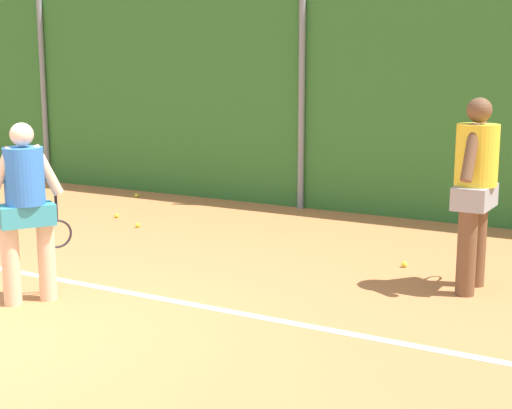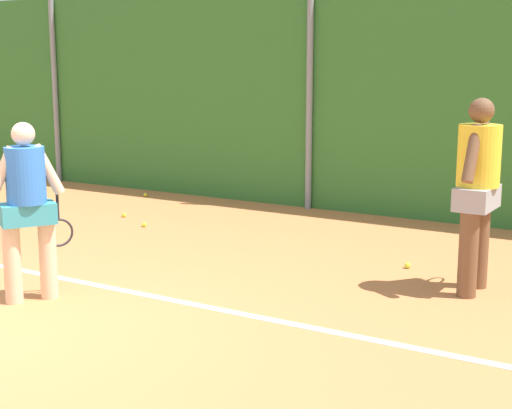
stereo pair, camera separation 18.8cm
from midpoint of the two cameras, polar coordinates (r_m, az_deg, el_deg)
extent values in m
plane|color=#C67542|center=(8.25, -10.88, -5.41)|extent=(28.52, 28.52, 0.00)
cube|color=#33702D|center=(11.81, 3.37, 8.02)|extent=(18.54, 0.25, 3.41)
cylinder|color=gray|center=(14.81, -16.12, 8.75)|extent=(0.10, 0.10, 3.71)
cylinder|color=gray|center=(11.65, 3.00, 8.71)|extent=(0.10, 0.10, 3.71)
cube|color=white|center=(7.97, -12.71, -6.04)|extent=(13.55, 0.10, 0.01)
cylinder|color=beige|center=(7.51, -18.68, -4.43)|extent=(0.17, 0.17, 0.75)
cylinder|color=beige|center=(7.57, -16.19, -4.17)|extent=(0.17, 0.17, 0.75)
cube|color=teal|center=(7.43, -17.64, -0.75)|extent=(0.52, 0.58, 0.20)
cylinder|color=blue|center=(7.37, -17.80, 2.06)|extent=(0.37, 0.37, 0.54)
sphere|color=beige|center=(7.32, -17.97, 5.05)|extent=(0.22, 0.22, 0.22)
cylinder|color=beige|center=(7.33, -19.42, 2.23)|extent=(0.21, 0.27, 0.51)
cylinder|color=beige|center=(7.41, -16.23, 2.50)|extent=(0.21, 0.27, 0.51)
cylinder|color=black|center=(7.53, -15.54, -0.15)|extent=(0.03, 0.03, 0.28)
torus|color=#26262B|center=(7.58, -15.44, -2.15)|extent=(0.17, 0.25, 0.28)
cylinder|color=brown|center=(7.65, 14.93, -3.58)|extent=(0.19, 0.19, 0.85)
cylinder|color=brown|center=(8.01, 15.67, -2.99)|extent=(0.19, 0.19, 0.85)
cube|color=#99999E|center=(7.72, 15.50, 0.58)|extent=(0.34, 0.57, 0.23)
cylinder|color=yellow|center=(7.66, 15.66, 3.62)|extent=(0.41, 0.41, 0.60)
sphere|color=brown|center=(7.62, 15.82, 6.86)|extent=(0.24, 0.24, 0.24)
cylinder|color=brown|center=(7.43, 15.20, 3.78)|extent=(0.12, 0.34, 0.56)
cylinder|color=brown|center=(7.88, 16.12, 4.12)|extent=(0.12, 0.34, 0.56)
cylinder|color=black|center=(8.03, 15.79, 1.38)|extent=(0.03, 0.03, 0.28)
torus|color=#26262B|center=(8.08, 15.69, -0.50)|extent=(0.03, 0.28, 0.28)
sphere|color=#CCDB33|center=(8.62, 10.52, -4.46)|extent=(0.07, 0.07, 0.07)
sphere|color=#CCDB33|center=(13.79, -18.29, 0.89)|extent=(0.07, 0.07, 0.07)
sphere|color=#CCDB33|center=(10.61, -9.41, -1.55)|extent=(0.07, 0.07, 0.07)
sphere|color=#CCDB33|center=(14.29, -17.55, 1.26)|extent=(0.07, 0.07, 0.07)
sphere|color=#CCDB33|center=(11.31, -10.94, -0.84)|extent=(0.07, 0.07, 0.07)
sphere|color=#CCDB33|center=(12.95, -9.42, 0.69)|extent=(0.07, 0.07, 0.07)
sphere|color=#CCDB33|center=(10.67, -18.62, -1.91)|extent=(0.07, 0.07, 0.07)
camera|label=1|loc=(0.09, -90.74, -0.14)|focal=53.02mm
camera|label=2|loc=(0.09, 89.26, 0.14)|focal=53.02mm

